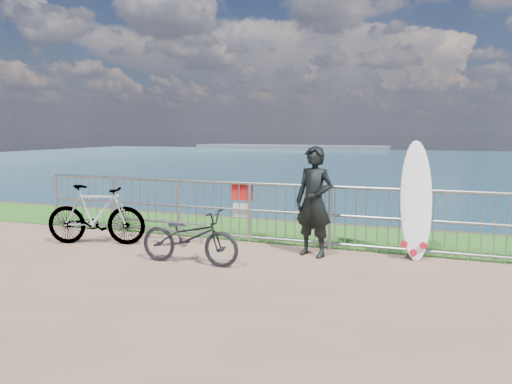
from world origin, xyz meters
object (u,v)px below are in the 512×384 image
at_px(surfboard, 416,205).
at_px(bicycle_near, 190,237).
at_px(bicycle_far, 96,215).
at_px(surfer, 314,202).

relative_size(surfboard, bicycle_near, 1.18).
bearing_deg(bicycle_far, surfboard, -96.26).
xyz_separation_m(surfboard, bicycle_near, (-3.25, -1.58, -0.46)).
bearing_deg(bicycle_far, bicycle_near, -121.47).
distance_m(bicycle_near, bicycle_far, 2.31).
relative_size(surfer, surfboard, 0.95).
xyz_separation_m(surfer, bicycle_near, (-1.68, -1.17, -0.48)).
xyz_separation_m(surfer, bicycle_far, (-3.91, -0.57, -0.36)).
distance_m(surfboard, bicycle_far, 5.58).
xyz_separation_m(surfer, surfboard, (1.57, 0.41, -0.02)).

